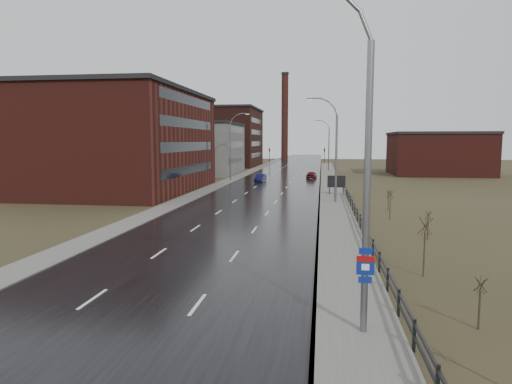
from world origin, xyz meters
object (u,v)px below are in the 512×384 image
(streetlight_main, at_px, (358,162))
(billboard, at_px, (336,182))
(car_near, at_px, (260,178))
(car_far, at_px, (311,175))

(streetlight_main, height_order, billboard, streetlight_main)
(car_near, xyz_separation_m, car_far, (8.15, 7.68, 0.03))
(billboard, bearing_deg, car_near, 124.30)
(billboard, height_order, car_near, billboard)
(billboard, bearing_deg, streetlight_main, -90.87)
(billboard, xyz_separation_m, car_near, (-11.75, 17.23, -1.07))
(car_far, bearing_deg, billboard, 104.33)
(billboard, bearing_deg, car_far, 98.22)
(streetlight_main, distance_m, billboard, 41.34)
(billboard, height_order, car_far, billboard)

